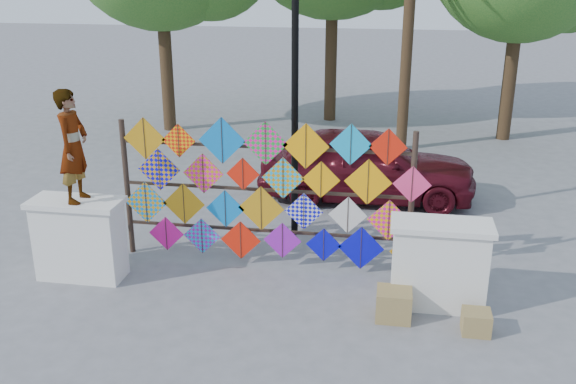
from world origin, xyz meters
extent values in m
plane|color=gray|center=(0.00, 0.00, 0.00)|extent=(80.00, 80.00, 0.00)
cube|color=white|center=(-2.70, -0.20, 0.60)|extent=(1.30, 0.55, 1.20)
cube|color=white|center=(-2.70, -0.20, 1.24)|extent=(1.40, 0.65, 0.08)
cube|color=white|center=(2.70, -0.20, 0.60)|extent=(1.30, 0.55, 1.20)
cube|color=white|center=(2.70, -0.20, 1.24)|extent=(1.40, 0.65, 0.08)
cylinder|color=#2F221A|center=(-2.30, 0.80, 1.15)|extent=(0.09, 0.09, 2.30)
cylinder|color=#2F221A|center=(2.30, 0.80, 1.15)|extent=(0.09, 0.09, 2.30)
cube|color=#2F221A|center=(0.00, 0.80, 0.55)|extent=(4.60, 0.04, 0.04)
cube|color=#2F221A|center=(0.00, 0.80, 1.25)|extent=(4.60, 0.04, 0.04)
cube|color=#2F221A|center=(0.00, 0.80, 1.95)|extent=(4.60, 0.04, 0.04)
cube|color=#C68612|center=(-1.91, 0.74, 2.02)|extent=(0.69, 0.01, 0.69)
cube|color=#2F221A|center=(-1.91, 0.73, 2.02)|extent=(0.01, 0.01, 0.68)
cube|color=#FFA008|center=(-1.35, 0.74, 2.01)|extent=(0.55, 0.01, 0.55)
cube|color=#2F221A|center=(-1.35, 0.73, 2.01)|extent=(0.01, 0.01, 0.54)
cube|color=#0972CB|center=(-0.65, 0.74, 2.04)|extent=(0.75, 0.01, 0.75)
cube|color=#2F221A|center=(-0.65, 0.73, 2.04)|extent=(0.01, 0.01, 0.73)
cube|color=#EC1691|center=(0.04, 0.74, 2.03)|extent=(0.70, 0.01, 0.70)
cube|color=#2F221A|center=(0.04, 0.73, 2.03)|extent=(0.01, 0.01, 0.69)
cube|color=#FFA008|center=(0.67, 0.74, 2.01)|extent=(0.72, 0.01, 0.72)
cube|color=#2F221A|center=(0.67, 0.73, 2.01)|extent=(0.01, 0.01, 0.71)
cube|color=#0DA5DE|center=(1.35, 0.74, 2.07)|extent=(0.64, 0.01, 0.64)
cube|color=#2F221A|center=(1.35, 0.73, 2.07)|extent=(0.01, 0.01, 0.63)
cube|color=red|center=(1.90, 0.74, 2.06)|extent=(0.57, 0.01, 0.57)
cube|color=#2F221A|center=(1.90, 0.73, 2.06)|extent=(0.01, 0.01, 0.56)
cube|color=#C68612|center=(-1.69, 0.70, 1.53)|extent=(0.70, 0.01, 0.70)
cube|color=#2F221A|center=(-1.69, 0.69, 1.53)|extent=(0.01, 0.01, 0.69)
cube|color=#C68612|center=(-0.96, 0.70, 1.50)|extent=(0.66, 0.01, 0.66)
cube|color=#2F221A|center=(-0.96, 0.69, 1.50)|extent=(0.01, 0.01, 0.65)
cube|color=red|center=(-0.32, 0.70, 1.53)|extent=(0.53, 0.01, 0.53)
cube|color=#2F221A|center=(-0.32, 0.69, 1.53)|extent=(0.01, 0.01, 0.52)
cube|color=#C68612|center=(0.32, 0.70, 1.50)|extent=(0.67, 0.01, 0.67)
cube|color=#2F221A|center=(0.32, 0.69, 1.50)|extent=(0.01, 0.01, 0.66)
cube|color=#FFA008|center=(0.91, 0.70, 1.50)|extent=(0.59, 0.01, 0.59)
cube|color=#2F221A|center=(0.91, 0.69, 1.50)|extent=(0.01, 0.01, 0.58)
cube|color=#FFA008|center=(1.63, 0.70, 1.50)|extent=(0.73, 0.01, 0.73)
cube|color=#2F221A|center=(1.63, 0.69, 1.50)|extent=(0.01, 0.01, 0.71)
cube|color=#FD3776|center=(2.29, 0.70, 1.50)|extent=(0.58, 0.01, 0.58)
cube|color=#2F221A|center=(2.29, 0.69, 1.50)|extent=(0.01, 0.01, 0.57)
cube|color=#0972CB|center=(-1.93, 0.66, 0.97)|extent=(0.72, 0.01, 0.72)
cube|color=#2F221A|center=(-1.93, 0.65, 0.97)|extent=(0.01, 0.01, 0.70)
cube|color=#C68612|center=(-1.29, 0.66, 0.98)|extent=(0.70, 0.01, 0.70)
cube|color=#2F221A|center=(-1.29, 0.65, 0.98)|extent=(0.01, 0.01, 0.68)
cube|color=#0972CB|center=(-0.61, 0.66, 0.94)|extent=(0.63, 0.01, 0.63)
cube|color=#2F221A|center=(-0.61, 0.65, 0.94)|extent=(0.01, 0.01, 0.62)
cube|color=#C68612|center=(-0.02, 0.66, 0.99)|extent=(0.74, 0.01, 0.74)
cube|color=#2F221A|center=(-0.02, 0.65, 0.99)|extent=(0.01, 0.01, 0.73)
cube|color=silver|center=(0.65, 0.66, 0.98)|extent=(0.61, 0.01, 0.61)
cube|color=#2F221A|center=(0.65, 0.65, 0.98)|extent=(0.01, 0.01, 0.60)
cube|color=silver|center=(1.34, 0.66, 0.96)|extent=(0.60, 0.01, 0.60)
cube|color=#2F221A|center=(1.34, 0.65, 0.96)|extent=(0.01, 0.01, 0.59)
cube|color=#EC1691|center=(1.97, 0.66, 0.92)|extent=(0.67, 0.01, 0.67)
cube|color=#2F221A|center=(1.97, 0.65, 0.92)|extent=(0.01, 0.01, 0.66)
cube|color=#EC1691|center=(-1.61, 0.62, 0.46)|extent=(0.59, 0.01, 0.59)
cube|color=#2F221A|center=(-1.61, 0.61, 0.46)|extent=(0.01, 0.01, 0.58)
cube|color=purple|center=(-1.00, 0.62, 0.46)|extent=(0.62, 0.01, 0.62)
cube|color=#2F221A|center=(-1.00, 0.61, 0.46)|extent=(0.01, 0.01, 0.61)
cube|color=red|center=(-0.36, 0.62, 0.43)|extent=(0.66, 0.01, 0.66)
cube|color=#2F221A|center=(-0.36, 0.61, 0.43)|extent=(0.01, 0.01, 0.64)
cube|color=purple|center=(0.32, 0.62, 0.48)|extent=(0.61, 0.01, 0.61)
cube|color=#2F221A|center=(0.32, 0.61, 0.48)|extent=(0.01, 0.01, 0.60)
cube|color=#0808CA|center=(0.98, 0.62, 0.45)|extent=(0.56, 0.01, 0.56)
cube|color=#2F221A|center=(0.98, 0.61, 0.45)|extent=(0.01, 0.01, 0.55)
cube|color=#0808CA|center=(1.57, 0.62, 0.44)|extent=(0.72, 0.01, 0.72)
cube|color=#2F221A|center=(1.57, 0.61, 0.44)|extent=(0.01, 0.01, 0.71)
cube|color=#C68612|center=(2.28, 0.62, 0.42)|extent=(0.54, 0.01, 0.54)
cube|color=#2F221A|center=(2.28, 0.61, 0.42)|extent=(0.01, 0.01, 0.53)
cylinder|color=#432B1C|center=(-4.50, 9.00, 1.93)|extent=(0.36, 0.36, 3.85)
cylinder|color=#432B1C|center=(0.00, 11.00, 2.06)|extent=(0.36, 0.36, 4.12)
cylinder|color=#432B1C|center=(5.00, 9.50, 1.79)|extent=(0.36, 0.36, 3.58)
cylinder|color=#432B1C|center=(2.20, 8.00, 2.75)|extent=(0.28, 0.28, 5.50)
imported|color=#99999E|center=(-2.63, -0.20, 2.12)|extent=(0.41, 0.62, 1.68)
imported|color=#4F0D18|center=(1.48, 4.06, 0.75)|extent=(4.42, 1.85, 1.49)
cylinder|color=black|center=(0.30, 2.00, 2.10)|extent=(0.12, 0.12, 4.20)
cube|color=olive|center=(2.10, -0.66, 0.21)|extent=(0.48, 0.43, 0.43)
cube|color=olive|center=(3.19, -0.85, 0.16)|extent=(0.37, 0.34, 0.31)
camera|label=1|loc=(1.94, -8.56, 4.66)|focal=40.00mm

